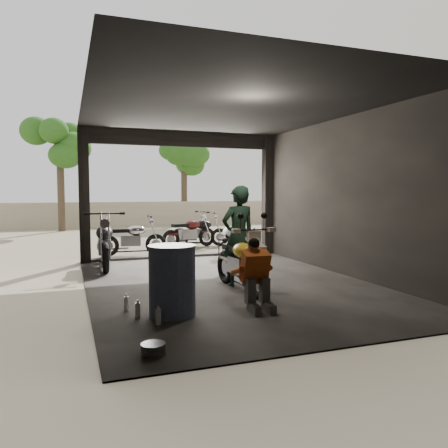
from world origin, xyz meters
TOP-DOWN VIEW (x-y plane):
  - ground at (0.00, 0.00)m, footprint 80.00×80.00m
  - garage at (0.00, 0.55)m, footprint 7.00×7.13m
  - boundary_wall at (0.00, 14.00)m, footprint 18.00×0.30m
  - tree_left at (-3.00, 12.50)m, footprint 2.20×2.20m
  - tree_right at (2.80, 14.00)m, footprint 2.20×2.20m
  - main_bike at (0.01, -0.54)m, footprint 0.78×1.73m
  - left_bike at (-2.00, 2.60)m, footprint 0.86×1.91m
  - outside_bike_a at (-1.15, 4.27)m, footprint 1.60×0.70m
  - outside_bike_b at (0.70, 5.30)m, footprint 1.75×1.13m
  - outside_bike_c at (1.11, 5.60)m, footprint 1.70×1.13m
  - rider at (0.13, -0.16)m, footprint 0.73×0.54m
  - mechanic at (-0.22, -1.78)m, footprint 0.55×0.72m
  - stool at (1.05, 2.98)m, footprint 0.37×0.37m
  - helmet at (1.11, 2.99)m, footprint 0.41×0.42m
  - oil_drum at (-1.44, -1.68)m, footprint 0.79×0.79m
  - sign_post at (3.69, 4.43)m, footprint 0.76×0.08m

SIDE VIEW (x-z plane):
  - ground at x=0.00m, z-range 0.00..0.00m
  - stool at x=1.05m, z-range 0.18..0.70m
  - oil_drum at x=-1.44m, z-range 0.00..0.98m
  - mechanic at x=-0.22m, z-range 0.00..1.00m
  - outside_bike_c at x=1.11m, z-range 0.00..1.06m
  - outside_bike_a at x=-1.15m, z-range 0.00..1.07m
  - outside_bike_b at x=0.70m, z-range 0.00..1.10m
  - main_bike at x=0.01m, z-range 0.00..1.13m
  - boundary_wall at x=0.00m, z-range 0.00..1.20m
  - left_bike at x=-2.00m, z-range 0.00..1.27m
  - helmet at x=1.11m, z-range 0.51..0.81m
  - rider at x=0.13m, z-range 0.00..1.81m
  - garage at x=0.00m, z-range -0.32..2.88m
  - sign_post at x=3.69m, z-range 0.39..2.66m
  - tree_right at x=2.80m, z-range 1.06..6.06m
  - tree_left at x=-3.00m, z-range 1.19..6.79m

